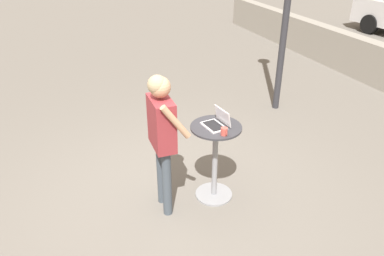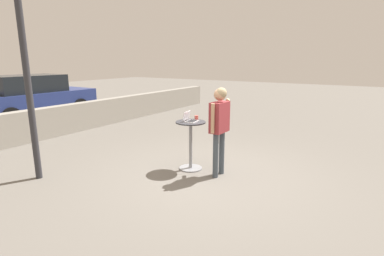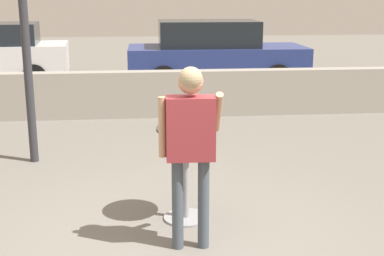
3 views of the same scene
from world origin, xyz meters
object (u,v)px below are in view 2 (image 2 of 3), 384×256
Objects in this scene: coffee_mug at (196,118)px; standing_person at (219,120)px; street_lamp at (21,26)px; laptop at (190,119)px; parked_car_near_street at (33,96)px; cafe_table at (191,141)px.

standing_person reaches higher than coffee_mug.
street_lamp reaches higher than coffee_mug.
parked_car_near_street is (1.49, 8.32, -0.22)m from laptop.
cafe_table is at bearing -100.08° from parked_car_near_street.
coffee_mug reaches higher than cafe_table.
coffee_mug is (0.22, -0.00, 0.47)m from cafe_table.
parked_car_near_street is at bearing 81.42° from coffee_mug.
standing_person is 0.40× the size of street_lamp.
laptop is at bearing 89.21° from standing_person.
standing_person reaches higher than parked_car_near_street.
cafe_table is 0.23× the size of street_lamp.
street_lamp is at bearing 124.42° from standing_person.
coffee_mug is at bearing -45.22° from street_lamp.
laptop is at bearing 175.86° from coffee_mug.
cafe_table is 9.16× the size of coffee_mug.
standing_person is 0.39× the size of parked_car_near_street.
coffee_mug is at bearing -4.14° from laptop.
parked_car_near_street is (1.26, 8.34, -0.22)m from coffee_mug.
cafe_table is 3.78m from street_lamp.
coffee_mug is at bearing 70.32° from standing_person.
street_lamp is (-2.02, 2.25, 1.78)m from laptop.
street_lamp reaches higher than cafe_table.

